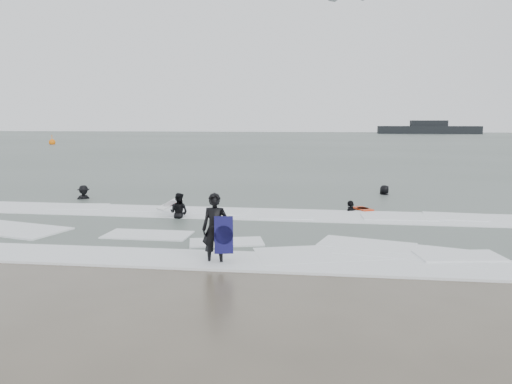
# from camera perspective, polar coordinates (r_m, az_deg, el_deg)

# --- Properties ---
(ground) EXTENTS (320.00, 320.00, 0.00)m
(ground) POSITION_cam_1_polar(r_m,az_deg,el_deg) (14.07, -3.04, -7.29)
(ground) COLOR brown
(ground) RESTS_ON ground
(sea) EXTENTS (320.00, 320.00, 0.00)m
(sea) POSITION_cam_1_polar(r_m,az_deg,el_deg) (93.40, 6.86, 5.78)
(sea) COLOR #47544C
(sea) RESTS_ON ground
(surfer_centre) EXTENTS (0.71, 0.47, 1.91)m
(surfer_centre) POSITION_cam_1_polar(r_m,az_deg,el_deg) (13.29, -4.66, -8.23)
(surfer_centre) COLOR black
(surfer_centre) RESTS_ON ground
(surfer_wading) EXTENTS (0.88, 0.75, 1.57)m
(surfer_wading) POSITION_cam_1_polar(r_m,az_deg,el_deg) (19.45, -8.79, -3.06)
(surfer_wading) COLOR black
(surfer_wading) RESTS_ON ground
(surfer_breaker) EXTENTS (1.13, 1.12, 1.57)m
(surfer_breaker) POSITION_cam_1_polar(r_m,az_deg,el_deg) (25.11, -19.06, -0.90)
(surfer_breaker) COLOR black
(surfer_breaker) RESTS_ON ground
(surfer_right_near) EXTENTS (0.91, 1.01, 1.65)m
(surfer_right_near) POSITION_cam_1_polar(r_m,az_deg,el_deg) (20.99, 10.78, -2.29)
(surfer_right_near) COLOR black
(surfer_right_near) RESTS_ON ground
(surfer_right_far) EXTENTS (0.97, 0.96, 1.69)m
(surfer_right_far) POSITION_cam_1_polar(r_m,az_deg,el_deg) (26.01, 14.46, -0.41)
(surfer_right_far) COLOR black
(surfer_right_far) RESTS_ON ground
(surf_foam) EXTENTS (30.03, 9.06, 0.09)m
(surf_foam) POSITION_cam_1_polar(r_m,az_deg,el_deg) (17.60, -0.63, -4.01)
(surf_foam) COLOR white
(surf_foam) RESTS_ON ground
(bodyboards) EXTENTS (8.45, 9.41, 1.25)m
(bodyboards) POSITION_cam_1_polar(r_m,az_deg,el_deg) (17.69, 0.35, -2.43)
(bodyboards) COLOR #110F48
(bodyboards) RESTS_ON ground
(buoy) EXTENTS (1.00, 1.00, 1.65)m
(buoy) POSITION_cam_1_polar(r_m,az_deg,el_deg) (86.28, -22.27, 5.29)
(buoy) COLOR orange
(buoy) RESTS_ON ground
(vessel_horizon) EXTENTS (28.90, 5.16, 3.92)m
(vessel_horizon) POSITION_cam_1_polar(r_m,az_deg,el_deg) (155.73, 19.11, 6.82)
(vessel_horizon) COLOR black
(vessel_horizon) RESTS_ON ground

